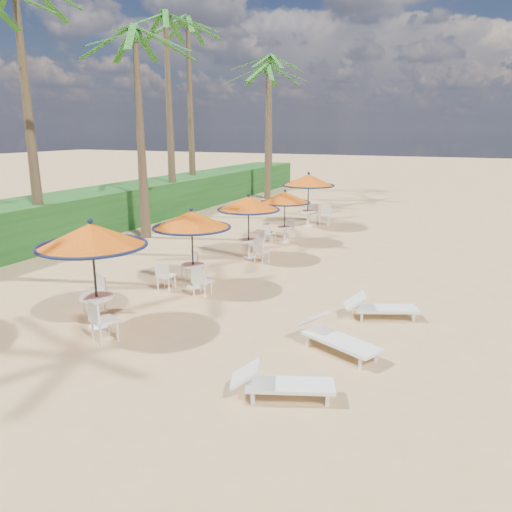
# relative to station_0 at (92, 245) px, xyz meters

# --- Properties ---
(ground) EXTENTS (160.00, 160.00, 0.00)m
(ground) POSITION_rel_station_0_xyz_m (5.38, -0.03, -1.99)
(ground) COLOR tan
(ground) RESTS_ON ground
(scrub_hedge) EXTENTS (3.00, 40.00, 1.80)m
(scrub_hedge) POSITION_rel_station_0_xyz_m (-8.12, 10.97, -1.09)
(scrub_hedge) COLOR #194716
(scrub_hedge) RESTS_ON ground
(station_0) EXTENTS (2.50, 2.50, 2.61)m
(station_0) POSITION_rel_station_0_xyz_m (0.00, 0.00, 0.00)
(station_0) COLOR black
(station_0) RESTS_ON ground
(station_1) EXTENTS (2.28, 2.28, 2.37)m
(station_1) POSITION_rel_station_0_xyz_m (0.44, 3.52, -0.25)
(station_1) COLOR black
(station_1) RESTS_ON ground
(station_2) EXTENTS (2.24, 2.26, 2.34)m
(station_2) POSITION_rel_station_0_xyz_m (0.55, 7.35, -0.20)
(station_2) COLOR black
(station_2) RESTS_ON ground
(station_3) EXTENTS (2.08, 2.17, 2.17)m
(station_3) POSITION_rel_station_0_xyz_m (0.67, 10.36, -0.40)
(station_3) COLOR black
(station_3) RESTS_ON ground
(station_4) EXTENTS (2.48, 2.48, 2.59)m
(station_4) POSITION_rel_station_0_xyz_m (0.57, 14.07, -0.02)
(station_4) COLOR black
(station_4) RESTS_ON ground
(lounger_near) EXTENTS (1.87, 1.16, 0.64)m
(lounger_near) POSITION_rel_station_0_xyz_m (5.07, -1.27, -1.69)
(lounger_near) COLOR white
(lounger_near) RESTS_ON ground
(lounger_mid) EXTENTS (2.07, 1.42, 0.72)m
(lounger_mid) POSITION_rel_station_0_xyz_m (5.41, 0.99, -1.65)
(lounger_mid) COLOR white
(lounger_mid) RESTS_ON ground
(lounger_far) EXTENTS (1.86, 1.21, 0.64)m
(lounger_far) POSITION_rel_station_0_xyz_m (5.92, 3.25, -1.69)
(lounger_far) COLOR white
(lounger_far) RESTS_ON ground
(palm_3) EXTENTS (5.00, 5.00, 8.38)m
(palm_3) POSITION_rel_station_0_xyz_m (-5.04, 8.75, 5.64)
(palm_3) COLOR brown
(palm_3) RESTS_ON ground
(palm_4) EXTENTS (5.00, 5.00, 10.08)m
(palm_4) POSITION_rel_station_0_xyz_m (-6.97, 13.86, 7.24)
(palm_4) COLOR brown
(palm_4) RESTS_ON ground
(palm_5) EXTENTS (5.00, 5.00, 10.64)m
(palm_5) POSITION_rel_station_0_xyz_m (-8.23, 18.00, 7.76)
(palm_5) COLOR brown
(palm_5) RESTS_ON ground
(palm_6) EXTENTS (5.00, 5.00, 8.40)m
(palm_6) POSITION_rel_station_0_xyz_m (-5.02, 22.21, 5.66)
(palm_6) COLOR brown
(palm_6) RESTS_ON ground
(palm_7) EXTENTS (5.00, 5.00, 9.71)m
(palm_7) POSITION_rel_station_0_xyz_m (-6.88, 27.06, 6.89)
(palm_7) COLOR brown
(palm_7) RESTS_ON ground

